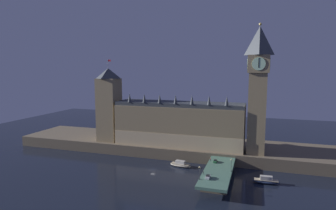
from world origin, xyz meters
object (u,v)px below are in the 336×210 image
clock_tower (258,86)px  car_northbound_lead (215,161)px  pedestrian_near_rail (203,172)px  boat_downstream (266,181)px  victoria_tower (109,104)px  pedestrian_far_rail (210,159)px  street_lamp_near (200,171)px  car_northbound_trail (208,177)px  boat_upstream (180,164)px  street_lamp_mid (231,164)px

clock_tower → car_northbound_lead: size_ratio=18.28×
pedestrian_near_rail → boat_downstream: pedestrian_near_rail is taller
victoria_tower → clock_tower: bearing=-1.0°
pedestrian_far_rail → street_lamp_near: 28.46m
car_northbound_trail → boat_upstream: size_ratio=0.33×
boat_downstream → clock_tower: bearing=101.6°
clock_tower → pedestrian_far_rail: size_ratio=47.12×
pedestrian_near_rail → street_lamp_near: (-0.40, -7.10, 3.07)m
clock_tower → boat_downstream: clock_tower is taller
car_northbound_trail → pedestrian_far_rail: size_ratio=2.70×
pedestrian_near_rail → pedestrian_far_rail: pedestrian_near_rail is taller
car_northbound_lead → boat_downstream: 27.86m
pedestrian_far_rail → victoria_tower: bearing=165.1°
clock_tower → street_lamp_mid: (-11.07, -31.46, -36.87)m
pedestrian_far_rail → street_lamp_mid: street_lamp_mid is taller
pedestrian_near_rail → boat_upstream: bearing=128.2°
pedestrian_far_rail → boat_downstream: 31.27m
car_northbound_lead → boat_downstream: size_ratio=0.32×
victoria_tower → pedestrian_far_rail: bearing=-14.9°
street_lamp_mid → street_lamp_near: bearing=-131.4°
car_northbound_lead → pedestrian_near_rail: 19.69m
car_northbound_lead → boat_downstream: bearing=-16.9°
pedestrian_far_rail → boat_upstream: bearing=176.8°
car_northbound_trail → boat_upstream: (-20.50, 26.85, -5.06)m
car_northbound_trail → street_lamp_mid: street_lamp_mid is taller
victoria_tower → pedestrian_far_rail: 80.48m
boat_downstream → pedestrian_near_rail: bearing=-158.6°
car_northbound_lead → street_lamp_near: bearing=-97.4°
pedestrian_near_rail → street_lamp_near: 7.75m
car_northbound_trail → street_lamp_mid: 15.92m
car_northbound_trail → pedestrian_far_rail: bearing=96.7°
car_northbound_trail → boat_upstream: car_northbound_trail is taller
clock_tower → boat_upstream: clock_tower is taller
car_northbound_trail → boat_upstream: bearing=127.4°
car_northbound_trail → boat_upstream: 34.16m
clock_tower → boat_downstream: (5.66, -27.60, -45.22)m
clock_tower → car_northbound_lead: bearing=-136.4°
clock_tower → street_lamp_mid: bearing=-109.4°
car_northbound_trail → street_lamp_near: (-3.44, -2.42, 3.17)m
victoria_tower → car_northbound_trail: size_ratio=13.04×
boat_upstream → boat_downstream: (46.76, -10.69, 0.10)m
clock_tower → pedestrian_near_rail: 60.82m
victoria_tower → car_northbound_trail: (76.76, -45.53, -25.72)m
victoria_tower → street_lamp_near: size_ratio=8.97×
car_northbound_trail → pedestrian_near_rail: 5.58m
pedestrian_far_rail → car_northbound_trail: bearing=-83.3°
victoria_tower → street_lamp_mid: size_ratio=8.48×
street_lamp_near → boat_upstream: bearing=120.2°
street_lamp_near → pedestrian_near_rail: bearing=86.8°
clock_tower → victoria_tower: clock_tower is taller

